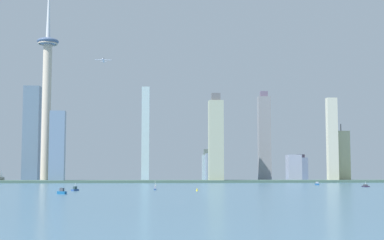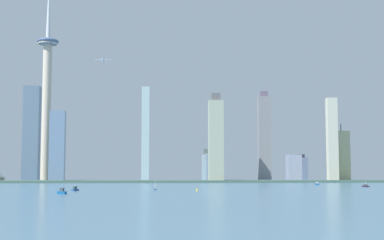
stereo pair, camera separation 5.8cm
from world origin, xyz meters
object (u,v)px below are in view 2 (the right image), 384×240
(skyscraper_6, at_px, (57,147))
(skyscraper_10, at_px, (301,169))
(skyscraper_0, at_px, (332,140))
(skyscraper_7, at_px, (216,140))
(skyscraper_3, at_px, (206,167))
(boat_5, at_px, (155,188))
(boat_2, at_px, (365,186))
(channel_buoy_0, at_px, (197,189))
(observation_tower, at_px, (47,84))
(channel_buoy_1, at_px, (156,186))
(skyscraper_2, at_px, (210,168))
(skyscraper_5, at_px, (31,134))
(skyscraper_1, at_px, (294,168))
(boat_3, at_px, (75,189))
(airplane, at_px, (103,60))
(skyscraper_8, at_px, (145,134))
(boat_0, at_px, (317,184))
(skyscraper_9, at_px, (264,138))
(skyscraper_4, at_px, (341,156))
(boat_4, at_px, (62,192))

(skyscraper_6, bearing_deg, skyscraper_10, 14.65)
(skyscraper_0, xyz_separation_m, skyscraper_6, (-439.42, -7.40, -12.56))
(skyscraper_7, bearing_deg, skyscraper_3, 93.17)
(boat_5, bearing_deg, skyscraper_3, -9.99)
(skyscraper_7, relative_size, boat_2, 8.01)
(skyscraper_3, xyz_separation_m, channel_buoy_0, (-49.67, -455.06, -23.87))
(observation_tower, relative_size, channel_buoy_1, 221.32)
(skyscraper_2, xyz_separation_m, skyscraper_5, (-300.49, 39.93, 57.58))
(skyscraper_1, height_order, boat_3, skyscraper_1)
(skyscraper_2, bearing_deg, skyscraper_0, -8.84)
(skyscraper_7, distance_m, airplane, 214.74)
(skyscraper_3, xyz_separation_m, boat_3, (-165.39, -444.61, -23.83))
(boat_2, bearing_deg, skyscraper_2, 37.27)
(skyscraper_8, xyz_separation_m, channel_buoy_1, (18.09, -273.45, -80.27))
(skyscraper_10, bearing_deg, skyscraper_1, -113.06)
(channel_buoy_0, height_order, airplane, airplane)
(observation_tower, bearing_deg, boat_0, -24.71)
(observation_tower, relative_size, skyscraper_9, 2.33)
(boat_2, xyz_separation_m, airplane, (-325.39, 183.25, 182.28))
(skyscraper_7, bearing_deg, channel_buoy_0, -99.16)
(skyscraper_3, distance_m, skyscraper_10, 170.80)
(boat_3, relative_size, channel_buoy_0, 2.97)
(boat_2, bearing_deg, channel_buoy_0, 126.30)
(skyscraper_9, height_order, boat_2, skyscraper_9)
(observation_tower, distance_m, skyscraper_2, 301.13)
(skyscraper_4, relative_size, airplane, 3.85)
(skyscraper_8, relative_size, boat_2, 9.17)
(observation_tower, height_order, skyscraper_5, observation_tower)
(boat_4, bearing_deg, skyscraper_5, 137.97)
(boat_0, bearing_deg, skyscraper_2, -137.43)
(skyscraper_5, relative_size, skyscraper_10, 3.40)
(skyscraper_5, distance_m, skyscraper_10, 474.89)
(airplane, bearing_deg, boat_5, 14.59)
(skyscraper_10, xyz_separation_m, channel_buoy_0, (-220.43, -457.24, -20.60))
(skyscraper_0, bearing_deg, skyscraper_5, 171.93)
(skyscraper_7, relative_size, boat_3, 16.03)
(skyscraper_2, distance_m, skyscraper_7, 60.47)
(skyscraper_7, distance_m, boat_2, 284.48)
(skyscraper_9, distance_m, airplane, 307.14)
(skyscraper_0, distance_m, channel_buoy_1, 357.60)
(skyscraper_2, bearing_deg, skyscraper_3, 90.84)
(channel_buoy_0, bearing_deg, skyscraper_7, 80.84)
(skyscraper_8, bearing_deg, boat_2, -49.77)
(skyscraper_8, bearing_deg, boat_3, -98.03)
(skyscraper_2, height_order, skyscraper_5, skyscraper_5)
(skyscraper_3, bearing_deg, boat_3, -110.40)
(skyscraper_8, relative_size, skyscraper_9, 1.05)
(skyscraper_3, distance_m, channel_buoy_1, 315.95)
(skyscraper_6, xyz_separation_m, channel_buoy_0, (192.51, -349.30, -54.53))
(skyscraper_3, xyz_separation_m, skyscraper_6, (-242.18, -105.76, 30.67))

